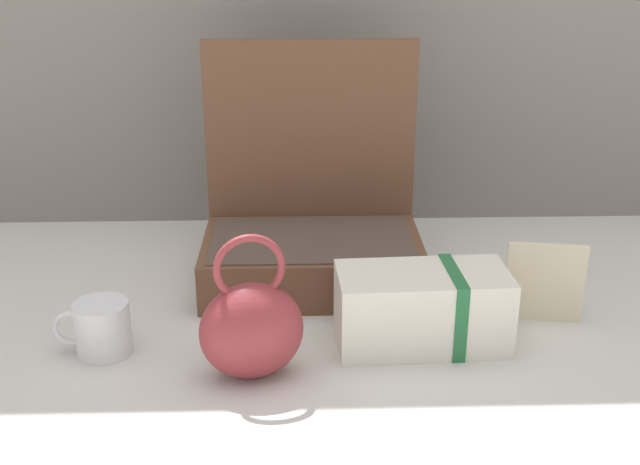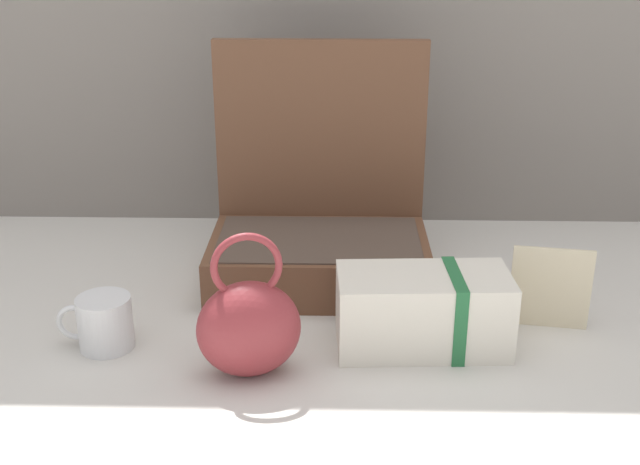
% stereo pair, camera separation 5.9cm
% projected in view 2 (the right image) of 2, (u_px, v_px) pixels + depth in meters
% --- Properties ---
extents(ground_plane, '(6.00, 6.00, 0.00)m').
position_uv_depth(ground_plane, '(325.00, 340.00, 1.29)').
color(ground_plane, beige).
extents(open_suitcase, '(0.40, 0.27, 0.43)m').
position_uv_depth(open_suitcase, '(319.00, 227.00, 1.49)').
color(open_suitcase, brown).
rests_on(open_suitcase, ground_plane).
extents(teal_pouch_handbag, '(0.17, 0.13, 0.23)m').
position_uv_depth(teal_pouch_handbag, '(249.00, 326.00, 1.17)').
color(teal_pouch_handbag, maroon).
rests_on(teal_pouch_handbag, ground_plane).
extents(cream_toiletry_bag, '(0.28, 0.14, 0.13)m').
position_uv_depth(cream_toiletry_bag, '(425.00, 311.00, 1.25)').
color(cream_toiletry_bag, silver).
rests_on(cream_toiletry_bag, ground_plane).
extents(coffee_mug, '(0.12, 0.09, 0.09)m').
position_uv_depth(coffee_mug, '(104.00, 323.00, 1.26)').
color(coffee_mug, silver).
rests_on(coffee_mug, ground_plane).
extents(info_card_left, '(0.13, 0.03, 0.14)m').
position_uv_depth(info_card_left, '(550.00, 288.00, 1.31)').
color(info_card_left, beige).
rests_on(info_card_left, ground_plane).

